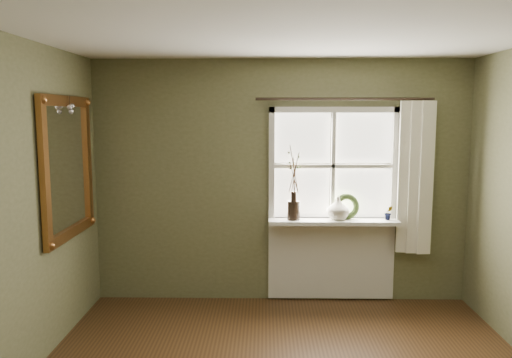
{
  "coord_description": "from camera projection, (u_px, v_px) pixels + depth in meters",
  "views": [
    {
      "loc": [
        -0.17,
        -3.05,
        2.03
      ],
      "look_at": [
        -0.25,
        1.55,
        1.43
      ],
      "focal_mm": 35.0,
      "sensor_mm": 36.0,
      "label": 1
    }
  ],
  "objects": [
    {
      "name": "ceiling",
      "position": [
        294.0,
        16.0,
        2.94
      ],
      "size": [
        4.5,
        4.5,
        0.0
      ],
      "primitive_type": "plane",
      "color": "silver",
      "rests_on": "ground"
    },
    {
      "name": "potted_plant_left",
      "position": [
        291.0,
        211.0,
        5.25
      ],
      "size": [
        0.1,
        0.07,
        0.18
      ],
      "primitive_type": "imported",
      "rotation": [
        0.0,
        0.0,
        0.04
      ],
      "color": "#33471F",
      "rests_on": "window_sill"
    },
    {
      "name": "dark_jug",
      "position": [
        294.0,
        210.0,
        5.25
      ],
      "size": [
        0.14,
        0.14,
        0.2
      ],
      "primitive_type": "cylinder",
      "rotation": [
        0.0,
        0.0,
        0.03
      ],
      "color": "black",
      "rests_on": "window_sill"
    },
    {
      "name": "gilt_mirror",
      "position": [
        68.0,
        167.0,
        4.53
      ],
      "size": [
        0.1,
        1.08,
        1.29
      ],
      "color": "white",
      "rests_on": "wall_left"
    },
    {
      "name": "window_sill",
      "position": [
        333.0,
        221.0,
        5.26
      ],
      "size": [
        1.36,
        0.26,
        0.04
      ],
      "primitive_type": "cube",
      "color": "silver",
      "rests_on": "wall_back"
    },
    {
      "name": "wreath",
      "position": [
        347.0,
        209.0,
        5.28
      ],
      "size": [
        0.29,
        0.16,
        0.28
      ],
      "primitive_type": "torus",
      "rotation": [
        1.36,
        0.0,
        0.14
      ],
      "color": "#33471F",
      "rests_on": "window_sill"
    },
    {
      "name": "wall_back",
      "position": [
        281.0,
        182.0,
        5.39
      ],
      "size": [
        4.0,
        0.1,
        2.6
      ],
      "primitive_type": "cube",
      "color": "#606140",
      "rests_on": "ground"
    },
    {
      "name": "curtain_rod",
      "position": [
        345.0,
        99.0,
        5.14
      ],
      "size": [
        1.84,
        0.03,
        0.03
      ],
      "primitive_type": "cylinder",
      "rotation": [
        0.0,
        1.57,
        0.0
      ],
      "color": "black",
      "rests_on": "wall_back"
    },
    {
      "name": "window_frame",
      "position": [
        333.0,
        166.0,
        5.29
      ],
      "size": [
        1.36,
        0.06,
        1.24
      ],
      "color": "silver",
      "rests_on": "wall_back"
    },
    {
      "name": "cream_vase",
      "position": [
        338.0,
        208.0,
        5.24
      ],
      "size": [
        0.26,
        0.26,
        0.24
      ],
      "primitive_type": "imported",
      "rotation": [
        0.0,
        0.0,
        -0.13
      ],
      "color": "beige",
      "rests_on": "window_sill"
    },
    {
      "name": "curtain",
      "position": [
        415.0,
        178.0,
        5.19
      ],
      "size": [
        0.36,
        0.12,
        1.59
      ],
      "primitive_type": "cube",
      "color": "silver",
      "rests_on": "wall_back"
    },
    {
      "name": "potted_plant_right",
      "position": [
        389.0,
        213.0,
        5.23
      ],
      "size": [
        0.09,
        0.07,
        0.16
      ],
      "primitive_type": "imported",
      "rotation": [
        0.0,
        0.0,
        0.06
      ],
      "color": "#33471F",
      "rests_on": "window_sill"
    },
    {
      "name": "window_apron",
      "position": [
        331.0,
        259.0,
        5.42
      ],
      "size": [
        1.36,
        0.04,
        0.88
      ],
      "primitive_type": "cube",
      "color": "silver",
      "rests_on": "ground"
    }
  ]
}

